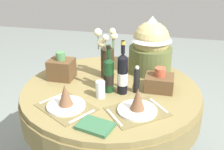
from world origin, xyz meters
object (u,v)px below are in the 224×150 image
Objects in this scene: dining_table at (111,103)px; place_setting_left at (66,101)px; tumbler_near_left at (100,89)px; flower_vase at (107,57)px; place_setting_right at (137,105)px; woven_basket_side_left at (62,68)px; gift_tub_back_right at (151,43)px; wine_bottle_centre at (123,74)px; book_on_table at (95,126)px; wine_bottle_left at (108,75)px; pepper_mill at (137,80)px; woven_basket_side_right at (159,82)px.

place_setting_left is at bearing -121.02° from dining_table.
flower_vase is at bearing 96.72° from tumbler_near_left.
woven_basket_side_left is at bearing 151.58° from place_setting_right.
dining_table is at bearing -123.47° from gift_tub_back_right.
wine_bottle_centre reaches higher than woven_basket_side_left.
dining_table is at bearing 144.82° from wine_bottle_centre.
tumbler_near_left is 0.60× the size of book_on_table.
pepper_mill is at bearing 9.90° from wine_bottle_left.
wine_bottle_centre is at bearing -108.22° from gift_tub_back_right.
pepper_mill is 0.93× the size of woven_basket_side_left.
woven_basket_side_right is (0.15, 0.07, -0.03)m from pepper_mill.
flower_vase is 0.86× the size of gift_tub_back_right.
tumbler_near_left is 0.26m from pepper_mill.
pepper_mill is at bearing 100.18° from place_setting_right.
gift_tub_back_right is (0.31, 0.20, 0.06)m from flower_vase.
tumbler_near_left is (0.17, 0.18, 0.01)m from place_setting_left.
place_setting_right is 0.72m from woven_basket_side_left.
gift_tub_back_right is (0.27, 0.52, 0.18)m from tumbler_near_left.
woven_basket_side_left is 1.09× the size of woven_basket_side_right.
place_setting_left is 2.16× the size of pepper_mill.
pepper_mill reaches higher than place_setting_left.
woven_basket_side_left is (-0.39, 0.12, -0.04)m from wine_bottle_left.
pepper_mill is at bearing 19.90° from wine_bottle_centre.
woven_basket_side_left is at bearing 116.27° from place_setting_left.
place_setting_right is 0.55m from flower_vase.
flower_vase is at bearing 112.76° from book_on_table.
pepper_mill is at bearing -153.56° from woven_basket_side_right.
tumbler_near_left is (-0.27, 0.13, 0.01)m from place_setting_right.
place_setting_left is 0.25m from tumbler_near_left.
flower_vase is (-0.30, 0.45, 0.12)m from place_setting_right.
tumbler_near_left is at bearing -150.15° from pepper_mill.
gift_tub_back_right reaches higher than dining_table.
woven_basket_side_left is 0.74m from woven_basket_side_right.
book_on_table is (0.10, -0.66, -0.16)m from flower_vase.
book_on_table is 0.43× the size of gift_tub_back_right.
wine_bottle_centre reaches higher than dining_table.
pepper_mill is 0.17m from woven_basket_side_right.
wine_bottle_centre is at bearing 121.94° from place_setting_right.
wine_bottle_centre is (0.17, -0.23, -0.03)m from flower_vase.
tumbler_near_left is at bearing 114.83° from book_on_table.
woven_basket_side_right is at bearing -16.28° from flower_vase.
dining_table is at bearing -173.32° from woven_basket_side_right.
pepper_mill is (0.19, -0.03, 0.23)m from dining_table.
book_on_table is at bearing -52.14° from woven_basket_side_left.
place_setting_right is 0.30m from book_on_table.
woven_basket_side_right is at bearing -72.39° from gift_tub_back_right.
place_setting_right is at bearing -50.94° from dining_table.
wine_bottle_centre is 1.95× the size of book_on_table.
woven_basket_side_left reaches higher than dining_table.
dining_table is 3.33× the size of flower_vase.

